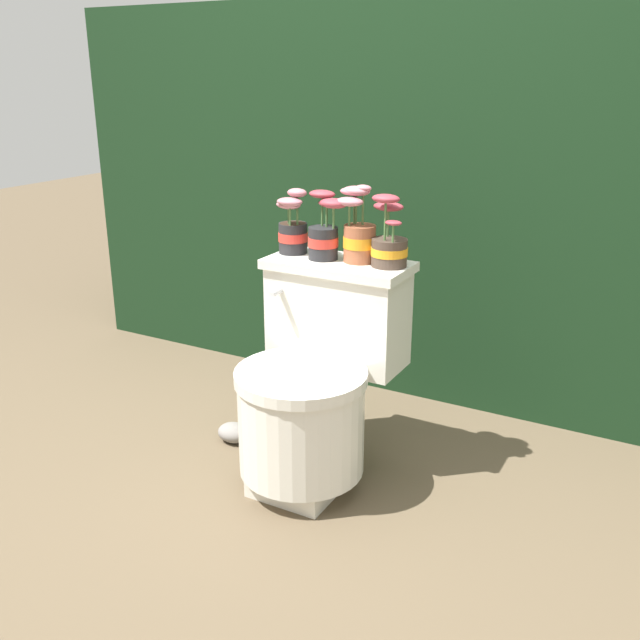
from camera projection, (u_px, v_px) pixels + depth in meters
name	position (u px, v px, depth m)	size (l,w,h in m)	color
ground_plane	(295.00, 477.00, 2.36)	(12.00, 12.00, 0.00)	brown
hedge_backdrop	(441.00, 190.00, 3.16)	(3.08, 1.01, 1.54)	black
toilet	(315.00, 383.00, 2.27)	(0.47, 0.56, 0.70)	silver
potted_plant_left	(293.00, 228.00, 2.34)	(0.11, 0.12, 0.22)	#262628
potted_plant_midleft	(324.00, 232.00, 2.27)	(0.14, 0.10, 0.22)	#262628
potted_plant_middle	(358.00, 230.00, 2.24)	(0.13, 0.11, 0.24)	#9E5638
potted_plant_midright	(389.00, 242.00, 2.19)	(0.13, 0.12, 0.23)	#47382D
garden_stone	(234.00, 433.00, 2.58)	(0.12, 0.10, 0.07)	gray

